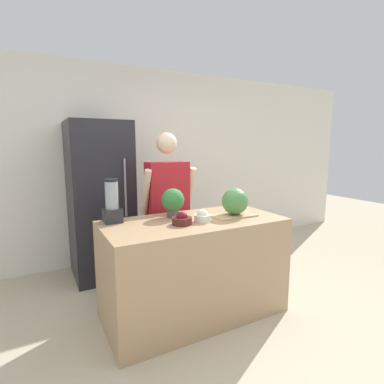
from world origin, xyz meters
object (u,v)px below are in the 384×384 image
at_px(blender, 112,204).
at_px(bowl_cherries, 182,220).
at_px(bowl_cream, 202,217).
at_px(potted_plant, 173,201).
at_px(refrigerator, 100,200).
at_px(person, 168,210).
at_px(watermelon, 235,201).

bearing_deg(blender, bowl_cherries, -35.08).
xyz_separation_m(bowl_cream, potted_plant, (-0.15, 0.28, 0.11)).
relative_size(refrigerator, bowl_cream, 12.66).
bearing_deg(refrigerator, person, -49.79).
bearing_deg(potted_plant, bowl_cherries, -98.89).
relative_size(watermelon, bowl_cherries, 1.47).
height_order(bowl_cream, blender, blender).
distance_m(watermelon, bowl_cherries, 0.59).
bearing_deg(potted_plant, bowl_cream, -61.15).
bearing_deg(blender, watermelon, -15.92).
xyz_separation_m(person, bowl_cherries, (-0.18, -0.71, 0.07)).
distance_m(bowl_cherries, blender, 0.62).
xyz_separation_m(person, potted_plant, (-0.13, -0.43, 0.19)).
relative_size(refrigerator, person, 1.08).
distance_m(bowl_cherries, potted_plant, 0.30).
relative_size(refrigerator, blender, 4.82).
bearing_deg(potted_plant, refrigerator, 111.65).
height_order(bowl_cherries, bowl_cream, bowl_cream).
bearing_deg(watermelon, person, 121.34).
bearing_deg(blender, person, 27.86).
distance_m(bowl_cream, blender, 0.79).
height_order(watermelon, blender, blender).
distance_m(refrigerator, blender, 1.05).
bearing_deg(watermelon, potted_plant, 156.66).
xyz_separation_m(refrigerator, potted_plant, (0.44, -1.12, 0.14)).
bearing_deg(bowl_cherries, bowl_cream, -1.23).
bearing_deg(person, potted_plant, -107.01).
bearing_deg(potted_plant, blender, 172.01).
bearing_deg(blender, potted_plant, -7.99).
height_order(person, bowl_cream, person).
height_order(refrigerator, bowl_cherries, refrigerator).
distance_m(refrigerator, person, 0.89).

